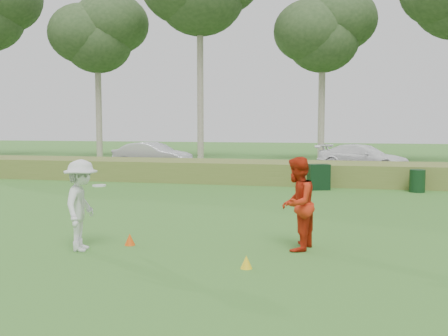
% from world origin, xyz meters
% --- Properties ---
extents(ground, '(120.00, 120.00, 0.00)m').
position_xyz_m(ground, '(0.00, 0.00, 0.00)').
color(ground, '#316E24').
rests_on(ground, ground).
extents(reed_strip, '(80.00, 3.00, 0.90)m').
position_xyz_m(reed_strip, '(0.00, 12.00, 0.45)').
color(reed_strip, '#5C6E2C').
rests_on(reed_strip, ground).
extents(park_road, '(80.00, 6.00, 0.06)m').
position_xyz_m(park_road, '(0.00, 17.00, 0.03)').
color(park_road, '#2D2D2D').
rests_on(park_road, ground).
extents(tree_2, '(6.50, 6.50, 12.00)m').
position_xyz_m(tree_2, '(-14.00, 24.00, 8.97)').
color(tree_2, gray).
rests_on(tree_2, ground).
extents(tree_4, '(6.24, 6.24, 11.50)m').
position_xyz_m(tree_4, '(2.00, 24.50, 8.59)').
color(tree_4, gray).
rests_on(tree_4, ground).
extents(player_white, '(0.99, 1.30, 1.83)m').
position_xyz_m(player_white, '(-1.86, -0.71, 0.92)').
color(player_white, silver).
rests_on(player_white, ground).
extents(player_red, '(0.89, 1.05, 1.89)m').
position_xyz_m(player_red, '(2.36, 0.28, 0.94)').
color(player_red, red).
rests_on(player_red, ground).
extents(cone_orange, '(0.22, 0.22, 0.25)m').
position_xyz_m(cone_orange, '(-1.09, -0.12, 0.12)').
color(cone_orange, '#F0500C').
rests_on(cone_orange, ground).
extents(cone_yellow, '(0.21, 0.21, 0.23)m').
position_xyz_m(cone_yellow, '(1.61, -1.25, 0.12)').
color(cone_yellow, yellow).
rests_on(cone_yellow, ground).
extents(utility_cabinet, '(0.92, 0.74, 1.00)m').
position_xyz_m(utility_cabinet, '(2.43, 9.86, 0.50)').
color(utility_cabinet, black).
rests_on(utility_cabinet, ground).
extents(trash_bin, '(0.74, 0.74, 0.85)m').
position_xyz_m(trash_bin, '(6.06, 9.97, 0.43)').
color(trash_bin, black).
rests_on(trash_bin, ground).
extents(car_mid, '(4.70, 2.41, 1.47)m').
position_xyz_m(car_mid, '(-6.87, 16.25, 0.80)').
color(car_mid, silver).
rests_on(car_mid, park_road).
extents(car_right, '(5.26, 3.78, 1.41)m').
position_xyz_m(car_right, '(4.45, 17.61, 0.77)').
color(car_right, white).
rests_on(car_right, park_road).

